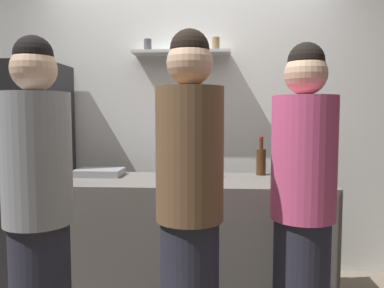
{
  "coord_description": "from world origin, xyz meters",
  "views": [
    {
      "loc": [
        0.22,
        -2.14,
        1.38
      ],
      "look_at": [
        0.06,
        0.53,
        1.17
      ],
      "focal_mm": 36.02,
      "sensor_mm": 36.0,
      "label": 1
    }
  ],
  "objects_px": {
    "person_pink_top": "(303,210)",
    "wine_bottle_dark_glass": "(190,158)",
    "water_bottle_plastic": "(202,163)",
    "wine_bottle_amber_glass": "(261,161)",
    "person_brown_jacket": "(190,209)",
    "person_grey_hoodie": "(39,213)",
    "utensil_holder": "(187,173)",
    "baking_pan": "(99,172)",
    "wine_bottle_green_glass": "(292,159)",
    "refrigerator": "(23,175)"
  },
  "relations": [
    {
      "from": "utensil_holder",
      "to": "water_bottle_plastic",
      "type": "distance_m",
      "value": 0.21
    },
    {
      "from": "baking_pan",
      "to": "person_grey_hoodie",
      "type": "xyz_separation_m",
      "value": [
        -0.03,
        -0.94,
        -0.06
      ]
    },
    {
      "from": "wine_bottle_amber_glass",
      "to": "person_grey_hoodie",
      "type": "relative_size",
      "value": 0.17
    },
    {
      "from": "wine_bottle_green_glass",
      "to": "wine_bottle_amber_glass",
      "type": "relative_size",
      "value": 1.11
    },
    {
      "from": "wine_bottle_dark_glass",
      "to": "person_pink_top",
      "type": "relative_size",
      "value": 0.2
    },
    {
      "from": "person_pink_top",
      "to": "wine_bottle_amber_glass",
      "type": "bearing_deg",
      "value": 137.0
    },
    {
      "from": "water_bottle_plastic",
      "to": "person_brown_jacket",
      "type": "bearing_deg",
      "value": -92.33
    },
    {
      "from": "person_brown_jacket",
      "to": "person_grey_hoodie",
      "type": "distance_m",
      "value": 0.76
    },
    {
      "from": "wine_bottle_green_glass",
      "to": "wine_bottle_dark_glass",
      "type": "relative_size",
      "value": 0.95
    },
    {
      "from": "baking_pan",
      "to": "person_brown_jacket",
      "type": "relative_size",
      "value": 0.19
    },
    {
      "from": "wine_bottle_dark_glass",
      "to": "person_pink_top",
      "type": "height_order",
      "value": "person_pink_top"
    },
    {
      "from": "wine_bottle_dark_glass",
      "to": "person_pink_top",
      "type": "bearing_deg",
      "value": -51.46
    },
    {
      "from": "person_brown_jacket",
      "to": "person_pink_top",
      "type": "height_order",
      "value": "person_brown_jacket"
    },
    {
      "from": "wine_bottle_dark_glass",
      "to": "person_grey_hoodie",
      "type": "relative_size",
      "value": 0.19
    },
    {
      "from": "baking_pan",
      "to": "person_grey_hoodie",
      "type": "bearing_deg",
      "value": -91.65
    },
    {
      "from": "baking_pan",
      "to": "person_pink_top",
      "type": "xyz_separation_m",
      "value": [
        1.33,
        -0.75,
        -0.07
      ]
    },
    {
      "from": "utensil_holder",
      "to": "person_grey_hoodie",
      "type": "height_order",
      "value": "person_grey_hoodie"
    },
    {
      "from": "person_brown_jacket",
      "to": "person_pink_top",
      "type": "xyz_separation_m",
      "value": [
        0.59,
        0.14,
        -0.03
      ]
    },
    {
      "from": "person_brown_jacket",
      "to": "water_bottle_plastic",
      "type": "bearing_deg",
      "value": 70.01
    },
    {
      "from": "wine_bottle_green_glass",
      "to": "water_bottle_plastic",
      "type": "height_order",
      "value": "wine_bottle_green_glass"
    },
    {
      "from": "person_brown_jacket",
      "to": "person_grey_hoodie",
      "type": "xyz_separation_m",
      "value": [
        -0.76,
        -0.05,
        -0.02
      ]
    },
    {
      "from": "person_brown_jacket",
      "to": "person_grey_hoodie",
      "type": "bearing_deg",
      "value": 166.21
    },
    {
      "from": "person_pink_top",
      "to": "wine_bottle_dark_glass",
      "type": "bearing_deg",
      "value": 167.57
    },
    {
      "from": "wine_bottle_amber_glass",
      "to": "wine_bottle_dark_glass",
      "type": "bearing_deg",
      "value": -176.33
    },
    {
      "from": "refrigerator",
      "to": "wine_bottle_amber_glass",
      "type": "relative_size",
      "value": 6.1
    },
    {
      "from": "utensil_holder",
      "to": "person_brown_jacket",
      "type": "bearing_deg",
      "value": -84.91
    },
    {
      "from": "wine_bottle_green_glass",
      "to": "wine_bottle_dark_glass",
      "type": "distance_m",
      "value": 0.77
    },
    {
      "from": "water_bottle_plastic",
      "to": "wine_bottle_amber_glass",
      "type": "bearing_deg",
      "value": 19.57
    },
    {
      "from": "utensil_holder",
      "to": "person_grey_hoodie",
      "type": "distance_m",
      "value": 1.0
    },
    {
      "from": "utensil_holder",
      "to": "wine_bottle_dark_glass",
      "type": "height_order",
      "value": "wine_bottle_dark_glass"
    },
    {
      "from": "wine_bottle_green_glass",
      "to": "water_bottle_plastic",
      "type": "relative_size",
      "value": 1.34
    },
    {
      "from": "baking_pan",
      "to": "wine_bottle_amber_glass",
      "type": "xyz_separation_m",
      "value": [
        1.21,
        0.1,
        0.08
      ]
    },
    {
      "from": "baking_pan",
      "to": "water_bottle_plastic",
      "type": "bearing_deg",
      "value": -4.07
    },
    {
      "from": "wine_bottle_amber_glass",
      "to": "person_brown_jacket",
      "type": "xyz_separation_m",
      "value": [
        -0.47,
        -0.99,
        -0.13
      ]
    },
    {
      "from": "utensil_holder",
      "to": "person_pink_top",
      "type": "distance_m",
      "value": 0.84
    },
    {
      "from": "refrigerator",
      "to": "person_grey_hoodie",
      "type": "xyz_separation_m",
      "value": [
        0.66,
        -1.13,
        -0.01
      ]
    },
    {
      "from": "wine_bottle_dark_glass",
      "to": "person_pink_top",
      "type": "xyz_separation_m",
      "value": [
        0.65,
        -0.82,
        -0.18
      ]
    },
    {
      "from": "wine_bottle_green_glass",
      "to": "person_grey_hoodie",
      "type": "bearing_deg",
      "value": -144.02
    },
    {
      "from": "refrigerator",
      "to": "wine_bottle_amber_glass",
      "type": "distance_m",
      "value": 1.9
    },
    {
      "from": "baking_pan",
      "to": "wine_bottle_dark_glass",
      "type": "relative_size",
      "value": 1.0
    },
    {
      "from": "wine_bottle_amber_glass",
      "to": "person_grey_hoodie",
      "type": "height_order",
      "value": "person_grey_hoodie"
    },
    {
      "from": "refrigerator",
      "to": "person_brown_jacket",
      "type": "distance_m",
      "value": 1.79
    },
    {
      "from": "wine_bottle_amber_glass",
      "to": "person_grey_hoodie",
      "type": "bearing_deg",
      "value": -139.79
    },
    {
      "from": "water_bottle_plastic",
      "to": "person_grey_hoodie",
      "type": "distance_m",
      "value": 1.2
    },
    {
      "from": "wine_bottle_dark_glass",
      "to": "person_brown_jacket",
      "type": "distance_m",
      "value": 0.97
    },
    {
      "from": "utensil_holder",
      "to": "person_grey_hoodie",
      "type": "relative_size",
      "value": 0.13
    },
    {
      "from": "wine_bottle_amber_glass",
      "to": "person_pink_top",
      "type": "distance_m",
      "value": 0.88
    },
    {
      "from": "refrigerator",
      "to": "wine_bottle_green_glass",
      "type": "xyz_separation_m",
      "value": [
        2.13,
        -0.07,
        0.15
      ]
    },
    {
      "from": "baking_pan",
      "to": "wine_bottle_dark_glass",
      "type": "bearing_deg",
      "value": 5.73
    },
    {
      "from": "water_bottle_plastic",
      "to": "person_brown_jacket",
      "type": "relative_size",
      "value": 0.13
    }
  ]
}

